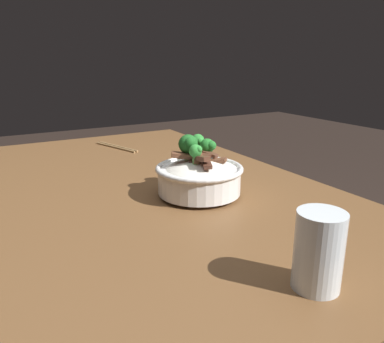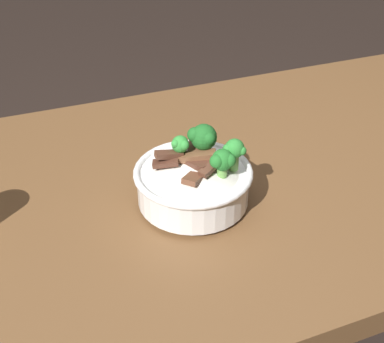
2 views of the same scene
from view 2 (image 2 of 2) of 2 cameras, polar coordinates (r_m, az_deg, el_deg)
dining_table at (r=1.09m, az=5.79°, el=-5.34°), size 1.34×0.79×0.75m
rice_bowl at (r=0.88m, az=0.24°, el=-0.80°), size 0.21×0.21×0.15m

